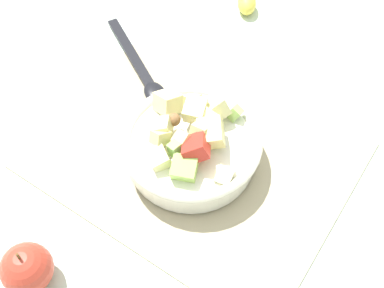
# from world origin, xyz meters

# --- Properties ---
(ground_plane) EXTENTS (2.40, 2.40, 0.00)m
(ground_plane) POSITION_xyz_m (0.00, 0.00, 0.00)
(ground_plane) COLOR silver
(placemat) EXTENTS (0.48, 0.37, 0.01)m
(placemat) POSITION_xyz_m (0.00, 0.00, 0.00)
(placemat) COLOR tan
(placemat) RESTS_ON ground_plane
(salad_bowl) EXTENTS (0.22, 0.22, 0.10)m
(salad_bowl) POSITION_xyz_m (0.00, -0.01, 0.04)
(salad_bowl) COLOR white
(salad_bowl) RESTS_ON placemat
(serving_spoon) EXTENTS (0.22, 0.14, 0.01)m
(serving_spoon) POSITION_xyz_m (-0.17, 0.09, 0.01)
(serving_spoon) COLOR black
(serving_spoon) RESTS_ON placemat
(whole_apple) EXTENTS (0.07, 0.07, 0.08)m
(whole_apple) POSITION_xyz_m (-0.07, -0.29, 0.04)
(whole_apple) COLOR #BC3828
(whole_apple) RESTS_ON ground_plane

